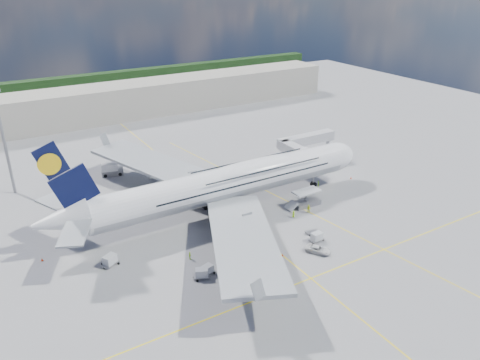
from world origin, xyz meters
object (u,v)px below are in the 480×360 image
cargo_loader (305,200)px  dolly_row_a (202,273)px  catering_truck_outer (112,170)px  crew_tug (259,230)px  light_mast (4,142)px  crew_nose (318,184)px  dolly_nose_far (317,237)px  crew_loader (309,209)px  cone_wing_right_inner (282,255)px  crew_wing (190,256)px  dolly_back (110,260)px  dolly_nose_near (313,232)px  jet_bridge (303,145)px  dolly_row_c (242,232)px  cone_nose (351,178)px  service_van (318,250)px  catering_truck_inner (183,182)px  cone_tail (42,259)px  cone_wing_left_inner (156,197)px  cone_wing_left_outer (127,195)px  airliner (228,183)px  dolly_row_b (207,270)px  baggage_tug (265,245)px

cargo_loader → dolly_row_a: bearing=-158.9°
catering_truck_outer → crew_tug: size_ratio=3.68×
light_mast → crew_nose: (66.02, -35.74, -12.43)m
crew_nose → light_mast: bearing=100.1°
dolly_nose_far → catering_truck_outer: 59.47m
crew_loader → cone_wing_right_inner: (-15.34, -11.26, -0.72)m
light_mast → crew_tug: 63.48m
crew_nose → crew_tug: crew_tug is taller
crew_nose → crew_wing: 43.69m
dolly_back → dolly_nose_near: (39.40, -10.30, -0.77)m
dolly_nose_far → cone_wing_right_inner: 9.14m
catering_truck_outer → dolly_back: bearing=-93.3°
jet_bridge → cargo_loader: 22.93m
jet_bridge → dolly_back: jet_bridge is taller
dolly_row_c → cone_wing_right_inner: size_ratio=5.98×
crew_loader → cone_nose: size_ratio=3.35×
light_mast → service_van: bearing=-51.9°
cargo_loader → catering_truck_outer: size_ratio=1.40×
catering_truck_inner → crew_loader: 32.31m
cargo_loader → crew_wing: 33.20m
dolly_nose_near → cone_tail: bearing=167.4°
service_van → crew_wing: size_ratio=3.02×
cone_wing_left_inner → catering_truck_inner: bearing=13.1°
light_mast → dolly_row_a: size_ratio=7.59×
crew_loader → cone_wing_left_outer: size_ratio=3.43×
airliner → crew_loader: airliner is taller
cone_wing_left_inner → dolly_row_b: bearing=-96.0°
airliner → cone_wing_right_inner: (-0.41, -21.64, -6.63)m
jet_bridge → cone_tail: size_ratio=31.71×
cargo_loader → cone_wing_left_outer: cargo_loader is taller
catering_truck_inner → crew_wing: 31.90m
dolly_nose_far → catering_truck_inner: catering_truck_inner is taller
crew_tug → dolly_back: bearing=-173.7°
crew_loader → service_van: bearing=-63.4°
baggage_tug → cone_tail: size_ratio=5.50×
jet_bridge → catering_truck_outer: 51.40m
crew_loader → dolly_nose_far: bearing=-62.1°
dolly_back → catering_truck_inner: size_ratio=0.57×
dolly_back → dolly_nose_far: size_ratio=1.19×
jet_bridge → catering_truck_outer: jet_bridge is taller
airliner → light_mast: bearing=139.0°
cone_wing_right_inner → jet_bridge: bearing=47.4°
dolly_nose_far → crew_loader: crew_loader is taller
dolly_back → cone_wing_right_inner: dolly_back is taller
dolly_row_a → dolly_back: (-12.67, 12.31, 0.10)m
service_van → cone_wing_left_inner: service_van is taller
dolly_row_c → cone_nose: 39.99m
dolly_nose_far → catering_truck_inner: (-12.48, 36.69, 0.73)m
crew_tug → cone_wing_left_outer: 35.92m
dolly_row_a → crew_nose: (42.52, 19.24, -0.24)m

